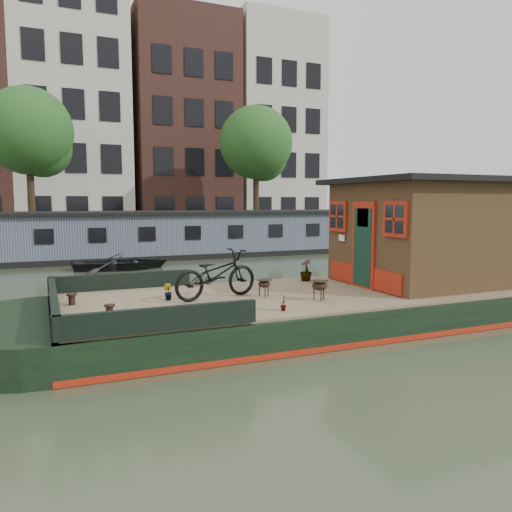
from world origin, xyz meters
name	(u,v)px	position (x,y,z in m)	size (l,w,h in m)	color
ground	(346,318)	(0.00, 0.00, 0.00)	(120.00, 120.00, 0.00)	#283220
houseboat_hull	(292,311)	(-1.33, 0.00, 0.27)	(14.01, 4.02, 0.60)	black
houseboat_deck	(346,290)	(0.00, 0.00, 0.62)	(11.80, 3.80, 0.05)	#7E644E
bow_bulwark	(105,299)	(-5.07, 0.00, 0.82)	(3.00, 4.00, 0.35)	black
cabin	(427,230)	(2.19, 0.00, 1.88)	(4.00, 3.50, 2.42)	#342414
bicycle	(216,274)	(-2.95, 0.12, 1.13)	(0.63, 1.81, 0.95)	black
potted_plant_b	(168,292)	(-3.87, 0.32, 0.81)	(0.18, 0.14, 0.32)	maroon
potted_plant_d	(306,270)	(-0.27, 1.35, 0.91)	(0.29, 0.29, 0.52)	brown
potted_plant_e	(283,301)	(-2.24, -1.43, 0.81)	(0.17, 0.12, 0.33)	brown
brazier_front	(320,290)	(-1.18, -0.85, 0.84)	(0.35, 0.35, 0.38)	black
brazier_rear	(264,288)	(-2.01, -0.10, 0.82)	(0.32, 0.32, 0.35)	black
bollard_port	(72,299)	(-5.60, 0.57, 0.76)	(0.18, 0.18, 0.21)	black
bollard_stbd	(110,311)	(-5.08, -0.70, 0.75)	(0.18, 0.18, 0.21)	black
dinghy	(121,259)	(-3.36, 10.21, 0.37)	(2.52, 3.53, 0.73)	black
far_houseboat	(181,235)	(0.00, 14.00, 0.97)	(20.40, 4.40, 2.11)	slate
quay	(153,237)	(0.00, 20.50, 0.45)	(60.00, 6.00, 0.90)	#47443F
townhouse_row	(133,126)	(0.15, 27.50, 7.90)	(27.25, 8.00, 16.50)	brown
tree_left	(31,135)	(-6.36, 19.07, 5.89)	(4.40, 4.40, 7.40)	#332316
tree_right	(258,146)	(6.14, 19.07, 5.89)	(4.40, 4.40, 7.40)	#332316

